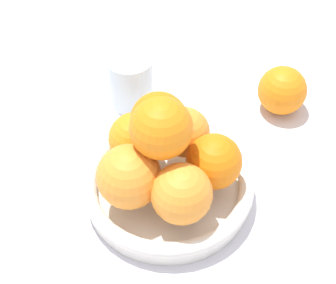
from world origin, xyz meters
name	(u,v)px	position (x,y,z in m)	size (l,w,h in m)	color
ground_plane	(168,195)	(0.00, 0.00, 0.00)	(4.00, 4.00, 0.00)	silver
fruit_bowl	(168,186)	(0.00, 0.00, 0.02)	(0.23, 0.23, 0.04)	silver
orange_pile	(165,153)	(0.01, 0.00, 0.09)	(0.18, 0.18, 0.14)	orange
stray_orange	(282,90)	(-0.20, 0.14, 0.04)	(0.08, 0.08, 0.08)	orange
drinking_glass	(131,81)	(-0.18, -0.09, 0.04)	(0.07, 0.07, 0.09)	silver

